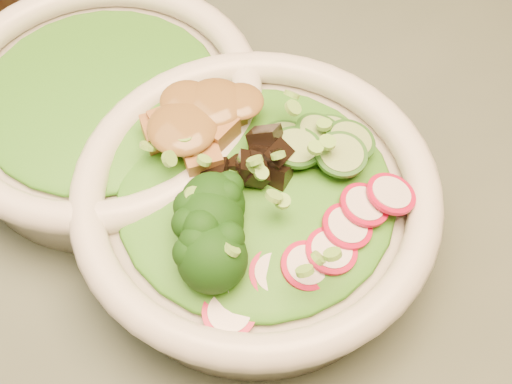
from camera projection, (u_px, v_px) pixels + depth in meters
dining_table at (495, 335)px, 0.59m from camera, size 1.20×0.80×0.75m
salad_bowl at (256, 207)px, 0.48m from camera, size 0.24×0.24×0.07m
side_bowl at (105, 109)px, 0.53m from camera, size 0.23×0.23×0.06m
lettuce_bed at (256, 191)px, 0.46m from camera, size 0.18×0.18×0.02m
side_lettuce at (100, 93)px, 0.51m from camera, size 0.16×0.16×0.02m
broccoli_florets at (190, 234)px, 0.43m from camera, size 0.09×0.08×0.04m
radish_slices at (325, 246)px, 0.44m from camera, size 0.11×0.06×0.02m
cucumber_slices at (321, 134)px, 0.48m from camera, size 0.08×0.08×0.03m
mushroom_heap at (244, 170)px, 0.46m from camera, size 0.08×0.08×0.04m
tofu_cubes at (200, 130)px, 0.48m from camera, size 0.09×0.08×0.03m
peanut_sauce at (199, 119)px, 0.47m from camera, size 0.06×0.05×0.01m
scallion_garnish at (256, 173)px, 0.45m from camera, size 0.17×0.17×0.02m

